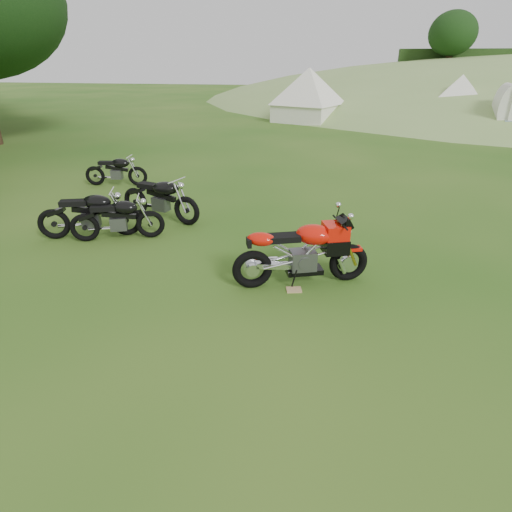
% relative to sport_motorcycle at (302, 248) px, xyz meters
% --- Properties ---
extents(ground, '(120.00, 120.00, 0.00)m').
position_rel_sport_motorcycle_xyz_m(ground, '(-0.43, -0.53, -0.66)').
color(ground, '#205111').
rests_on(ground, ground).
extents(sport_motorcycle, '(2.24, 1.25, 1.31)m').
position_rel_sport_motorcycle_xyz_m(sport_motorcycle, '(0.00, 0.00, 0.00)').
color(sport_motorcycle, red).
rests_on(sport_motorcycle, ground).
extents(plywood_board, '(0.29, 0.25, 0.02)m').
position_rel_sport_motorcycle_xyz_m(plywood_board, '(-0.08, -0.26, -0.65)').
color(plywood_board, tan).
rests_on(plywood_board, ground).
extents(vintage_moto_a, '(2.14, 1.06, 1.10)m').
position_rel_sport_motorcycle_xyz_m(vintage_moto_a, '(-3.50, 2.55, -0.11)').
color(vintage_moto_a, black).
rests_on(vintage_moto_a, ground).
extents(vintage_moto_b, '(2.08, 1.10, 1.07)m').
position_rel_sport_motorcycle_xyz_m(vintage_moto_b, '(-4.54, 1.27, -0.12)').
color(vintage_moto_b, black).
rests_on(vintage_moto_b, ground).
extents(vintage_moto_c, '(1.88, 1.03, 0.97)m').
position_rel_sport_motorcycle_xyz_m(vintage_moto_c, '(-3.91, 1.25, -0.17)').
color(vintage_moto_c, black).
rests_on(vintage_moto_c, ground).
extents(vintage_moto_d, '(1.83, 0.67, 0.94)m').
position_rel_sport_motorcycle_xyz_m(vintage_moto_d, '(-5.94, 5.15, -0.19)').
color(vintage_moto_d, black).
rests_on(vintage_moto_d, ground).
extents(tent_left, '(4.29, 4.29, 2.86)m').
position_rel_sport_motorcycle_xyz_m(tent_left, '(-1.44, 20.66, 0.77)').
color(tent_left, white).
rests_on(tent_left, ground).
extents(tent_right, '(3.71, 3.71, 2.66)m').
position_rel_sport_motorcycle_xyz_m(tent_right, '(7.05, 20.91, 0.67)').
color(tent_right, white).
rests_on(tent_right, ground).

